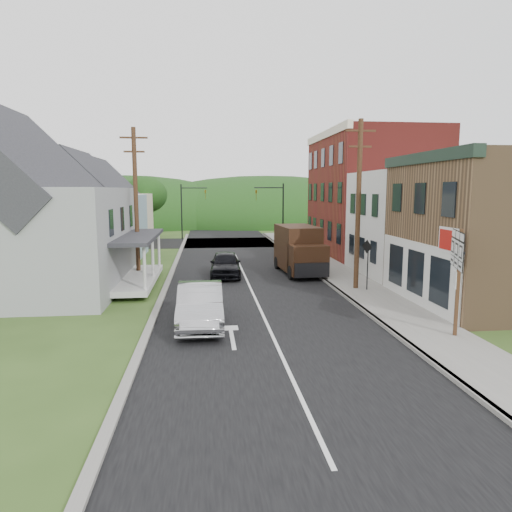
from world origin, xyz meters
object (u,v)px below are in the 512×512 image
object	(u,v)px
route_sign_cluster	(457,267)
warning_sign	(367,258)
silver_sedan	(200,305)
dark_sedan	(225,264)
delivery_van	(299,250)

from	to	relation	value
route_sign_cluster	warning_sign	world-z (taller)	route_sign_cluster
silver_sedan	route_sign_cluster	world-z (taller)	route_sign_cluster
silver_sedan	dark_sedan	bearing A→B (deg)	81.79
dark_sedan	silver_sedan	bearing A→B (deg)	-95.64
delivery_van	dark_sedan	bearing A→B (deg)	-178.37
dark_sedan	route_sign_cluster	distance (m)	15.26
dark_sedan	delivery_van	world-z (taller)	delivery_van
warning_sign	silver_sedan	bearing A→B (deg)	-172.67
silver_sedan	warning_sign	distance (m)	10.09
route_sign_cluster	warning_sign	xyz separation A→B (m)	(-0.50, 7.72, -0.80)
warning_sign	dark_sedan	bearing A→B (deg)	120.79
delivery_van	warning_sign	distance (m)	6.25
delivery_van	warning_sign	size ratio (longest dim) A/B	2.11
dark_sedan	route_sign_cluster	xyz separation A→B (m)	(7.72, -13.03, 1.87)
silver_sedan	delivery_van	size ratio (longest dim) A/B	0.89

